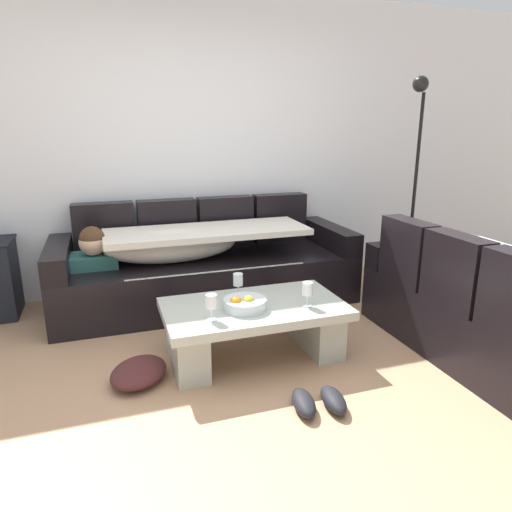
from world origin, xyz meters
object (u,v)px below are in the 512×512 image
pair_of_shoes (319,401)px  floor_lamp (415,171)px  wine_glass_near_left (211,302)px  wine_glass_near_right (308,290)px  coffee_table (254,324)px  fruit_bowl (245,304)px  crumpled_garment (139,372)px  couch_near_window (495,311)px  couch_along_wall (201,267)px  wine_glass_far_back (238,281)px

pair_of_shoes → floor_lamp: bearing=43.1°
wine_glass_near_left → wine_glass_near_right: 0.65m
coffee_table → wine_glass_near_left: bearing=-154.0°
fruit_bowl → crumpled_garment: fruit_bowl is taller
couch_near_window → pair_of_shoes: couch_near_window is taller
couch_near_window → wine_glass_near_left: bearing=79.1°
wine_glass_near_left → crumpled_garment: bearing=169.4°
couch_along_wall → wine_glass_near_left: 1.31m
floor_lamp → wine_glass_near_left: bearing=-153.5°
wine_glass_near_left → pair_of_shoes: (0.47, -0.53, -0.45)m
pair_of_shoes → coffee_table: bearing=102.2°
floor_lamp → crumpled_garment: size_ratio=4.88×
wine_glass_near_left → pair_of_shoes: size_ratio=0.51×
floor_lamp → pair_of_shoes: 2.64m
floor_lamp → fruit_bowl: bearing=-153.0°
coffee_table → wine_glass_far_back: 0.32m
wine_glass_far_back → crumpled_garment: bearing=-160.4°
couch_near_window → wine_glass_near_left: size_ratio=11.04×
floor_lamp → pair_of_shoes: (-1.77, -1.65, -1.07)m
floor_lamp → crumpled_garment: bearing=-159.0°
wine_glass_far_back → wine_glass_near_left: bearing=-128.4°
couch_near_window → pair_of_shoes: bearing=97.3°
couch_along_wall → couch_near_window: same height
wine_glass_far_back → coffee_table: bearing=-73.2°
fruit_bowl → couch_along_wall: bearing=91.7°
wine_glass_near_left → wine_glass_near_right: bearing=1.6°
coffee_table → wine_glass_far_back: (-0.06, 0.18, 0.26)m
fruit_bowl → floor_lamp: floor_lamp is taller
wine_glass_near_right → wine_glass_far_back: same height
floor_lamp → couch_along_wall: bearing=175.3°
wine_glass_far_back → floor_lamp: (1.97, 0.78, 0.62)m
wine_glass_near_right → couch_near_window: bearing=-17.3°
wine_glass_near_left → floor_lamp: size_ratio=0.09×
couch_along_wall → fruit_bowl: 1.19m
wine_glass_near_right → pair_of_shoes: bearing=-107.4°
wine_glass_near_left → fruit_bowl: bearing=22.5°
couch_along_wall → crumpled_garment: size_ratio=6.43×
couch_near_window → fruit_bowl: couch_near_window is taller
coffee_table → floor_lamp: bearing=26.6°
wine_glass_near_right → floor_lamp: bearing=34.6°
wine_glass_near_left → floor_lamp: floor_lamp is taller
fruit_bowl → wine_glass_far_back: 0.25m
wine_glass_near_left → coffee_table: bearing=26.0°
pair_of_shoes → wine_glass_near_right: bearing=72.6°
couch_near_window → wine_glass_near_right: 1.27m
floor_lamp → wine_glass_far_back: bearing=-158.5°
wine_glass_far_back → pair_of_shoes: 1.00m
couch_near_window → wine_glass_near_left: couch_near_window is taller
pair_of_shoes → crumpled_garment: bearing=146.3°
fruit_bowl → wine_glass_near_right: size_ratio=1.69×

